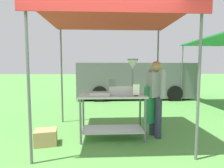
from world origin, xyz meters
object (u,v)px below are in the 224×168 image
(van_grey, at_px, (134,80))
(stall_canopy, at_px, (112,20))
(donut_tray, at_px, (100,94))
(supply_crate, at_px, (46,137))
(vendor, at_px, (156,95))
(menu_sign, at_px, (136,91))
(donut_fryer, at_px, (124,83))
(donut_cart, at_px, (112,108))

(van_grey, bearing_deg, stall_canopy, -104.48)
(donut_tray, xyz_separation_m, supply_crate, (-1.05, -0.16, -0.80))
(supply_crate, height_order, van_grey, van_grey)
(donut_tray, relative_size, vendor, 0.24)
(menu_sign, height_order, vendor, vendor)
(donut_tray, height_order, vendor, vendor)
(stall_canopy, height_order, donut_fryer, stall_canopy)
(van_grey, bearing_deg, vendor, -94.37)
(donut_fryer, bearing_deg, van_grey, 78.11)
(stall_canopy, height_order, menu_sign, stall_canopy)
(stall_canopy, xyz_separation_m, donut_tray, (-0.25, -0.17, -1.50))
(stall_canopy, distance_m, supply_crate, 2.65)
(donut_tray, xyz_separation_m, donut_fryer, (0.48, 0.14, 0.21))
(stall_canopy, distance_m, donut_tray, 1.53)
(vendor, bearing_deg, donut_fryer, -178.89)
(donut_cart, xyz_separation_m, donut_tray, (-0.25, -0.07, 0.29))
(vendor, height_order, van_grey, van_grey)
(van_grey, bearing_deg, donut_tray, -106.56)
(donut_tray, bearing_deg, supply_crate, -171.46)
(stall_canopy, relative_size, donut_cart, 2.07)
(donut_tray, relative_size, van_grey, 0.07)
(stall_canopy, height_order, donut_tray, stall_canopy)
(donut_cart, relative_size, donut_fryer, 1.84)
(donut_fryer, height_order, vendor, donut_fryer)
(vendor, bearing_deg, supply_crate, -171.89)
(stall_canopy, bearing_deg, supply_crate, -165.96)
(donut_tray, bearing_deg, donut_fryer, 16.63)
(donut_cart, height_order, donut_fryer, donut_fryer)
(donut_cart, height_order, donut_tray, donut_tray)
(stall_canopy, xyz_separation_m, donut_cart, (0.00, -0.10, -1.79))
(donut_cart, xyz_separation_m, menu_sign, (0.46, -0.16, 0.37))
(stall_canopy, xyz_separation_m, menu_sign, (0.46, -0.26, -1.42))
(vendor, bearing_deg, stall_canopy, 179.48)
(donut_cart, bearing_deg, menu_sign, -19.25)
(supply_crate, bearing_deg, menu_sign, 2.13)
(stall_canopy, bearing_deg, donut_fryer, -5.23)
(donut_cart, relative_size, van_grey, 0.25)
(menu_sign, height_order, supply_crate, menu_sign)
(donut_cart, xyz_separation_m, vendor, (0.92, 0.09, 0.25))
(stall_canopy, bearing_deg, van_grey, 75.52)
(menu_sign, relative_size, vendor, 0.14)
(donut_cart, relative_size, menu_sign, 5.78)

